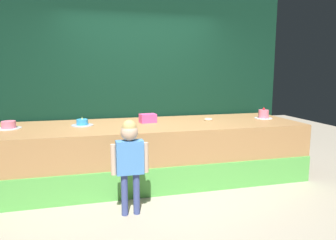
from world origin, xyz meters
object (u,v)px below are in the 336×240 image
(donut, at_px, (208,119))
(cake_right, at_px, (263,115))
(cake_center, at_px, (82,123))
(pink_box, at_px, (148,118))
(cake_left, at_px, (9,125))
(child_figure, at_px, (130,154))

(donut, distance_m, cake_right, 0.93)
(donut, distance_m, cake_center, 1.86)
(cake_center, bearing_deg, pink_box, 1.44)
(pink_box, xyz_separation_m, cake_center, (-0.93, -0.02, -0.03))
(cake_left, relative_size, cake_center, 1.03)
(pink_box, distance_m, donut, 0.93)
(pink_box, relative_size, cake_center, 0.77)
(pink_box, distance_m, cake_right, 1.86)
(child_figure, height_order, cake_center, child_figure)
(cake_center, distance_m, cake_right, 2.79)
(cake_left, xyz_separation_m, cake_center, (0.93, 0.01, -0.01))
(pink_box, xyz_separation_m, cake_left, (-1.86, -0.04, -0.02))
(child_figure, bearing_deg, cake_right, 26.09)
(donut, bearing_deg, cake_right, -1.39)
(pink_box, height_order, cake_right, cake_right)
(pink_box, bearing_deg, donut, -3.42)
(child_figure, distance_m, cake_left, 1.85)
(child_figure, height_order, pink_box, child_figure)
(pink_box, relative_size, cake_right, 0.83)
(donut, xyz_separation_m, cake_right, (0.93, -0.02, 0.04))
(cake_left, bearing_deg, child_figure, -39.11)
(donut, relative_size, cake_left, 0.41)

